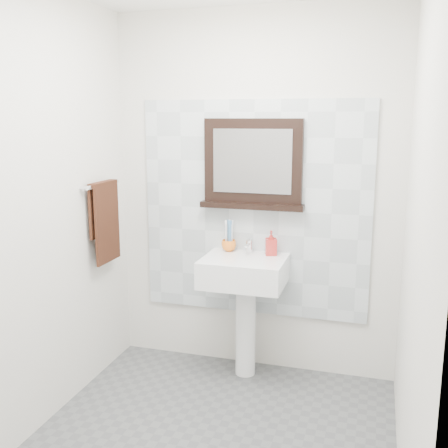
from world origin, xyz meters
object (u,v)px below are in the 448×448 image
Objects in this scene: toothbrush_cup at (229,245)px; soap_dispenser at (271,243)px; framed_mirror at (253,166)px; pedestal_sink at (244,284)px; hand_towel at (105,216)px.

soap_dispenser reaches higher than toothbrush_cup.
soap_dispenser is at bearing -23.66° from framed_mirror.
soap_dispenser is at bearing 38.28° from pedestal_sink.
toothbrush_cup is 0.88m from hand_towel.
pedestal_sink is at bearing 11.02° from hand_towel.
hand_towel is (-0.94, -0.37, -0.33)m from framed_mirror.
framed_mirror is 1.30× the size of hand_towel.
hand_towel is (-1.09, -0.30, 0.19)m from soap_dispenser.
framed_mirror is 1.06m from hand_towel.
pedestal_sink is 0.30m from toothbrush_cup.
hand_towel reaches higher than soap_dispenser.
soap_dispenser is 0.30× the size of hand_towel.
framed_mirror reaches higher than soap_dispenser.
toothbrush_cup is 0.31m from soap_dispenser.
pedestal_sink is 9.53× the size of toothbrush_cup.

